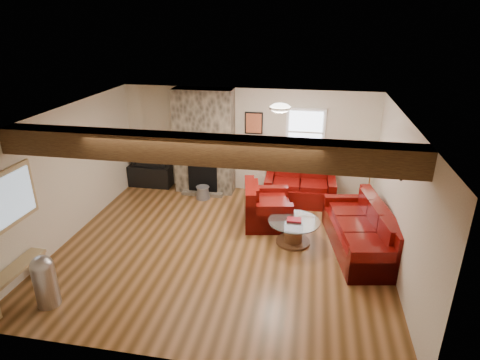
% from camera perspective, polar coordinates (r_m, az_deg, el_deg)
% --- Properties ---
extents(room, '(8.00, 8.00, 8.00)m').
position_cam_1_polar(room, '(7.08, -2.56, -0.72)').
color(room, '#583917').
rests_on(room, ground).
extents(floor, '(6.00, 6.00, 0.00)m').
position_cam_1_polar(floor, '(7.66, -2.40, -9.37)').
color(floor, '#583917').
rests_on(floor, ground).
extents(oak_beam, '(6.00, 0.36, 0.38)m').
position_cam_1_polar(oak_beam, '(5.58, -5.60, 4.38)').
color(oak_beam, black).
rests_on(oak_beam, room).
extents(chimney_breast, '(1.40, 0.67, 2.50)m').
position_cam_1_polar(chimney_breast, '(9.60, -5.09, 5.26)').
color(chimney_breast, '#37332B').
rests_on(chimney_breast, floor).
extents(back_window, '(0.90, 0.08, 1.10)m').
position_cam_1_polar(back_window, '(9.39, 9.27, 6.77)').
color(back_window, white).
rests_on(back_window, room).
extents(hatch_window, '(0.08, 1.00, 0.90)m').
position_cam_1_polar(hatch_window, '(7.06, -29.72, -2.11)').
color(hatch_window, tan).
rests_on(hatch_window, room).
extents(ceiling_dome, '(0.40, 0.40, 0.18)m').
position_cam_1_polar(ceiling_dome, '(7.44, 5.73, 9.95)').
color(ceiling_dome, beige).
rests_on(ceiling_dome, room).
extents(artwork_back, '(0.42, 0.06, 0.52)m').
position_cam_1_polar(artwork_back, '(9.44, 1.97, 8.08)').
color(artwork_back, black).
rests_on(artwork_back, room).
extents(artwork_right, '(0.06, 0.55, 0.42)m').
position_cam_1_polar(artwork_right, '(7.17, 21.69, 2.25)').
color(artwork_right, black).
rests_on(artwork_right, room).
extents(sofa_three, '(1.30, 2.33, 0.85)m').
position_cam_1_polar(sofa_three, '(7.67, 16.69, -6.65)').
color(sofa_three, '#460A05').
rests_on(sofa_three, floor).
extents(loveseat, '(1.61, 0.95, 0.84)m').
position_cam_1_polar(loveseat, '(9.30, 8.52, -0.70)').
color(loveseat, '#460A05').
rests_on(loveseat, floor).
extents(armchair_red, '(1.12, 1.22, 0.86)m').
position_cam_1_polar(armchair_red, '(8.28, 3.95, -3.41)').
color(armchair_red, '#460A05').
rests_on(armchair_red, floor).
extents(coffee_table, '(0.97, 0.97, 0.51)m').
position_cam_1_polar(coffee_table, '(7.70, 7.61, -7.30)').
color(coffee_table, '#4B2B18').
rests_on(coffee_table, floor).
extents(tv_cabinet, '(1.07, 0.43, 0.53)m').
position_cam_1_polar(tv_cabinet, '(10.41, -12.58, 0.62)').
color(tv_cabinet, black).
rests_on(tv_cabinet, floor).
extents(television, '(0.87, 0.11, 0.50)m').
position_cam_1_polar(television, '(10.24, -12.82, 3.31)').
color(television, black).
rests_on(television, tv_cabinet).
extents(floor_lamp, '(0.38, 0.38, 1.46)m').
position_cam_1_polar(floor_lamp, '(8.72, 18.28, 2.64)').
color(floor_lamp, tan).
rests_on(floor_lamp, floor).
extents(pine_bench, '(0.28, 1.19, 0.45)m').
position_cam_1_polar(pine_bench, '(7.25, -29.19, -12.48)').
color(pine_bench, tan).
rests_on(pine_bench, floor).
extents(pedal_bin, '(0.42, 0.42, 0.83)m').
position_cam_1_polar(pedal_bin, '(6.70, -25.99, -12.76)').
color(pedal_bin, '#ABABB0').
rests_on(pedal_bin, floor).
extents(coal_bucket, '(0.33, 0.33, 0.31)m').
position_cam_1_polar(coal_bucket, '(9.51, -5.31, -1.76)').
color(coal_bucket, gray).
rests_on(coal_bucket, floor).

